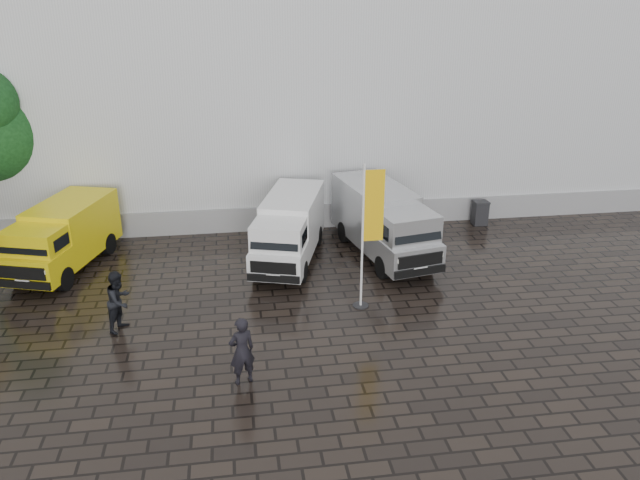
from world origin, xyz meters
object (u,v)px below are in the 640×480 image
(van_yellow, at_px, (63,239))
(wheelie_bin, at_px, (480,213))
(van_white, at_px, (289,231))
(flagpole, at_px, (369,230))
(person_front, at_px, (242,351))
(van_silver, at_px, (383,224))
(person_tent, at_px, (119,301))

(van_yellow, relative_size, wheelie_bin, 4.86)
(van_white, height_order, flagpole, flagpole)
(van_yellow, relative_size, van_white, 0.92)
(flagpole, relative_size, person_front, 2.51)
(van_yellow, distance_m, van_white, 8.00)
(van_silver, bearing_deg, person_front, -137.48)
(person_front, bearing_deg, wheelie_bin, -155.69)
(wheelie_bin, height_order, person_tent, person_tent)
(wheelie_bin, bearing_deg, flagpole, -132.95)
(van_silver, relative_size, person_tent, 3.12)
(van_yellow, relative_size, flagpole, 1.07)
(van_white, relative_size, person_front, 2.91)
(van_yellow, xyz_separation_m, person_tent, (2.59, -4.71, -0.22))
(van_yellow, relative_size, person_tent, 2.68)
(flagpole, xyz_separation_m, person_tent, (-7.45, -0.37, -1.64))
(wheelie_bin, bearing_deg, van_silver, -150.43)
(van_white, distance_m, van_silver, 3.52)
(person_front, bearing_deg, flagpole, -158.17)
(van_white, bearing_deg, person_tent, -124.75)
(van_silver, height_order, flagpole, flagpole)
(van_yellow, distance_m, flagpole, 11.02)
(van_white, height_order, person_front, van_white)
(van_silver, distance_m, wheelie_bin, 5.60)
(van_yellow, bearing_deg, van_white, 14.40)
(van_white, bearing_deg, van_yellow, -166.24)
(van_silver, distance_m, person_front, 9.28)
(wheelie_bin, distance_m, person_front, 14.49)
(person_tent, bearing_deg, van_yellow, 54.90)
(flagpole, distance_m, person_tent, 7.63)
(person_tent, bearing_deg, person_front, -106.91)
(person_front, bearing_deg, person_tent, -63.11)
(person_front, bearing_deg, van_silver, -146.19)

